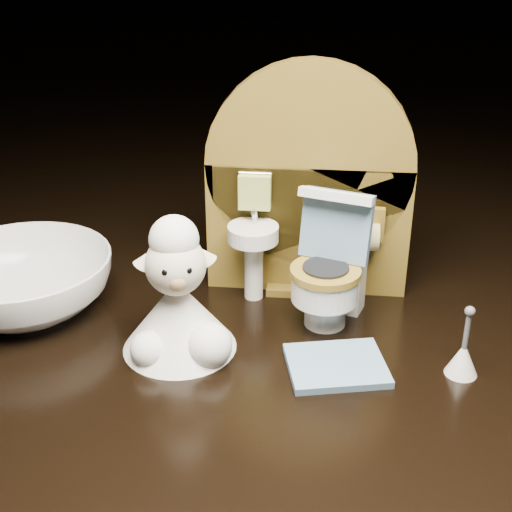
# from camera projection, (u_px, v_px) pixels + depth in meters

# --- Properties ---
(backdrop_panel) EXTENTS (0.13, 0.05, 0.15)m
(backdrop_panel) POSITION_uv_depth(u_px,v_px,m) (307.00, 195.00, 0.45)
(backdrop_panel) COLOR brown
(backdrop_panel) RESTS_ON ground
(toy_toilet) EXTENTS (0.05, 0.06, 0.08)m
(toy_toilet) POSITION_uv_depth(u_px,v_px,m) (331.00, 274.00, 0.43)
(toy_toilet) COLOR white
(toy_toilet) RESTS_ON ground
(bath_mat) EXTENTS (0.06, 0.05, 0.00)m
(bath_mat) POSITION_uv_depth(u_px,v_px,m) (336.00, 365.00, 0.39)
(bath_mat) COLOR #5F829E
(bath_mat) RESTS_ON ground
(toilet_brush) EXTENTS (0.02, 0.02, 0.04)m
(toilet_brush) POSITION_uv_depth(u_px,v_px,m) (463.00, 356.00, 0.39)
(toilet_brush) COLOR white
(toilet_brush) RESTS_ON ground
(plush_lamb) EXTENTS (0.07, 0.07, 0.08)m
(plush_lamb) POSITION_uv_depth(u_px,v_px,m) (178.00, 305.00, 0.40)
(plush_lamb) COLOR white
(plush_lamb) RESTS_ON ground
(ceramic_bowl) EXTENTS (0.15, 0.15, 0.04)m
(ceramic_bowl) POSITION_uv_depth(u_px,v_px,m) (23.00, 283.00, 0.45)
(ceramic_bowl) COLOR white
(ceramic_bowl) RESTS_ON ground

